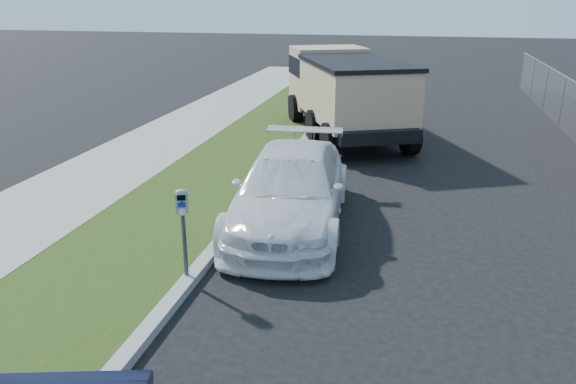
# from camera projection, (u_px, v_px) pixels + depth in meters

# --- Properties ---
(ground) EXTENTS (120.00, 120.00, 0.00)m
(ground) POSITION_uv_depth(u_px,v_px,m) (353.00, 270.00, 9.83)
(ground) COLOR black
(ground) RESTS_ON ground
(streetside) EXTENTS (6.12, 50.00, 0.15)m
(streetside) POSITION_uv_depth(u_px,v_px,m) (120.00, 203.00, 12.82)
(streetside) COLOR gray
(streetside) RESTS_ON ground
(parking_meter) EXTENTS (0.24, 0.20, 1.51)m
(parking_meter) POSITION_uv_depth(u_px,v_px,m) (183.00, 214.00, 8.99)
(parking_meter) COLOR #3F4247
(parking_meter) RESTS_ON ground
(white_wagon) EXTENTS (2.65, 5.57, 1.57)m
(white_wagon) POSITION_uv_depth(u_px,v_px,m) (291.00, 189.00, 11.53)
(white_wagon) COLOR white
(white_wagon) RESTS_ON ground
(dump_truck) EXTENTS (5.18, 7.45, 2.76)m
(dump_truck) POSITION_uv_depth(u_px,v_px,m) (344.00, 90.00, 18.80)
(dump_truck) COLOR black
(dump_truck) RESTS_ON ground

